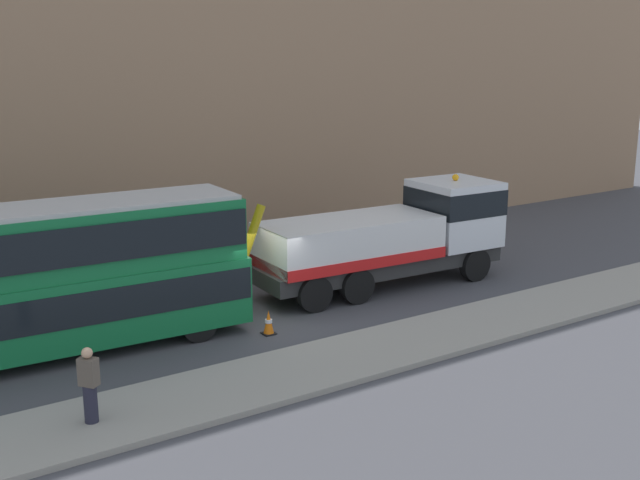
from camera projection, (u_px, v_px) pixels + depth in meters
The scene contains 7 objects.
ground_plane at pixel (259, 319), 24.19m from camera, with size 120.00×120.00×0.00m, color #424247.
near_kerb at pixel (338, 360), 20.79m from camera, with size 60.00×2.80×0.15m, color gray.
building_facade at pixel (139, 47), 29.21m from camera, with size 60.00×1.50×16.00m.
recovery_tow_truck at pixel (392, 235), 27.28m from camera, with size 10.20×3.09×3.67m.
double_decker_bus at pixel (42, 276), 20.79m from camera, with size 11.14×3.10×4.06m.
pedestrian_onlooker at pixel (89, 386), 17.03m from camera, with size 0.45×0.48×1.71m.
traffic_cone_near_bus at pixel (269, 323), 22.84m from camera, with size 0.36×0.36×0.72m.
Camera 1 is at (-11.27, -20.07, 8.05)m, focal length 44.64 mm.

